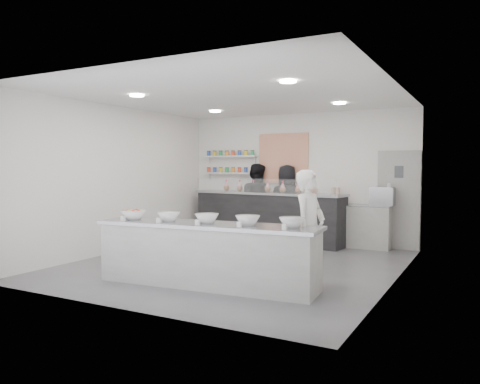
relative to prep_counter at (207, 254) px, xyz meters
name	(u,v)px	position (x,y,z in m)	size (l,w,h in m)	color
floor	(236,264)	(-0.34, 1.53, -0.46)	(6.00, 6.00, 0.00)	#515156
ceiling	(236,96)	(-0.34, 1.53, 2.54)	(6.00, 6.00, 0.00)	white
back_wall	(297,178)	(-0.34, 4.53, 1.04)	(5.50, 5.50, 0.00)	white
left_wall	(119,179)	(-3.09, 1.53, 1.04)	(6.00, 6.00, 0.00)	white
right_wall	(396,184)	(2.41, 1.53, 1.04)	(6.00, 6.00, 0.00)	white
back_door	(399,200)	(1.96, 4.50, 0.59)	(0.88, 0.04, 2.10)	#999996
pattern_panel	(283,159)	(-0.69, 4.50, 1.49)	(1.25, 0.03, 1.20)	#CE3C06
jar_shelf_lower	(230,173)	(-2.09, 4.43, 1.14)	(1.45, 0.22, 0.04)	silver
jar_shelf_upper	(230,156)	(-2.09, 4.43, 1.56)	(1.45, 0.22, 0.04)	silver
preserve_jars	(230,162)	(-2.09, 4.41, 1.42)	(1.45, 0.10, 0.56)	#E0482A
downlight_0	(137,96)	(-1.74, 0.53, 2.52)	(0.24, 0.24, 0.02)	white
downlight_1	(288,82)	(1.06, 0.53, 2.52)	(0.24, 0.24, 0.02)	white
downlight_2	(215,111)	(-1.74, 3.13, 2.52)	(0.24, 0.24, 0.02)	white
downlight_3	(340,103)	(1.06, 3.13, 2.52)	(0.24, 0.24, 0.02)	white
prep_counter	(207,254)	(0.00, 0.00, 0.00)	(3.40, 0.77, 0.93)	#9F9F9A
back_bar	(268,217)	(-0.92, 4.13, 0.12)	(3.76, 0.69, 1.17)	black
sneeze_guard	(260,186)	(-0.96, 3.80, 0.86)	(3.71, 0.02, 0.32)	white
espresso_ledge	(361,226)	(1.21, 4.31, 0.01)	(1.27, 0.40, 0.94)	#9F9F9A
espresso_machine	(382,197)	(1.66, 4.31, 0.66)	(0.49, 0.34, 0.37)	#93969E
cup_stacks	(336,196)	(0.66, 4.31, 0.66)	(0.24, 0.24, 0.36)	tan
prep_bowls	(207,218)	(0.00, 0.00, 0.53)	(2.96, 0.46, 0.14)	white
label_cards	(185,224)	(-0.04, -0.50, 0.50)	(2.66, 0.04, 0.07)	white
cookie_bags	(268,186)	(-0.92, 4.13, 0.84)	(2.55, 0.15, 0.27)	pink
woman_prep	(310,229)	(1.37, 0.60, 0.39)	(0.62, 0.41, 1.71)	white
staff_left	(256,201)	(-1.35, 4.38, 0.45)	(0.89, 0.69, 1.83)	black
staff_right	(287,203)	(-0.54, 4.38, 0.44)	(0.89, 0.58, 1.81)	black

